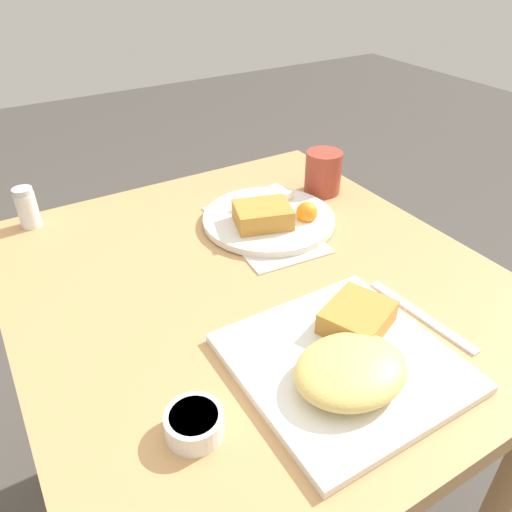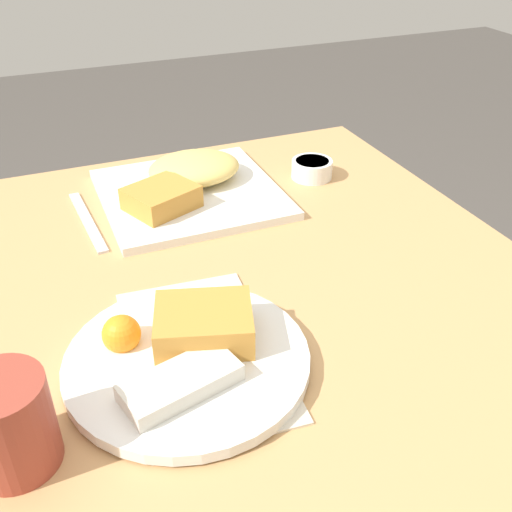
{
  "view_description": "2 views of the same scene",
  "coord_description": "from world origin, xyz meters",
  "views": [
    {
      "loc": [
        -0.36,
        -0.61,
        1.29
      ],
      "look_at": [
        0.01,
        0.01,
        0.8
      ],
      "focal_mm": 35.0,
      "sensor_mm": 36.0,
      "label": 1
    },
    {
      "loc": [
        0.24,
        0.64,
        1.24
      ],
      "look_at": [
        -0.01,
        0.01,
        0.8
      ],
      "focal_mm": 42.0,
      "sensor_mm": 36.0,
      "label": 2
    }
  ],
  "objects": [
    {
      "name": "plate_oval_far",
      "position": [
        0.12,
        0.15,
        0.79
      ],
      "size": [
        0.27,
        0.27,
        0.05
      ],
      "color": "white",
      "rests_on": "menu_card"
    },
    {
      "name": "dining_table",
      "position": [
        0.0,
        0.0,
        0.67
      ],
      "size": [
        0.81,
        0.89,
        0.77
      ],
      "color": "tan",
      "rests_on": "ground_plane"
    },
    {
      "name": "butter_knife",
      "position": [
        0.18,
        -0.23,
        0.77
      ],
      "size": [
        0.03,
        0.21,
        0.0
      ],
      "rotation": [
        0.0,
        0.0,
        1.64
      ],
      "color": "silver",
      "rests_on": "dining_table"
    },
    {
      "name": "coffee_mug",
      "position": [
        0.31,
        0.21,
        0.82
      ],
      "size": [
        0.08,
        0.08,
        0.1
      ],
      "color": "#9E3D2D",
      "rests_on": "dining_table"
    },
    {
      "name": "menu_card",
      "position": [
        0.1,
        0.13,
        0.77
      ],
      "size": [
        0.18,
        0.29,
        0.0
      ],
      "rotation": [
        0.0,
        0.0,
        -0.08
      ],
      "color": "beige",
      "rests_on": "dining_table"
    },
    {
      "name": "sauce_ramekin",
      "position": [
        -0.23,
        -0.24,
        0.79
      ],
      "size": [
        0.07,
        0.07,
        0.03
      ],
      "color": "white",
      "rests_on": "dining_table"
    },
    {
      "name": "plate_square_near",
      "position": [
        0.0,
        -0.25,
        0.79
      ],
      "size": [
        0.29,
        0.29,
        0.06
      ],
      "color": "white",
      "rests_on": "dining_table"
    }
  ]
}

